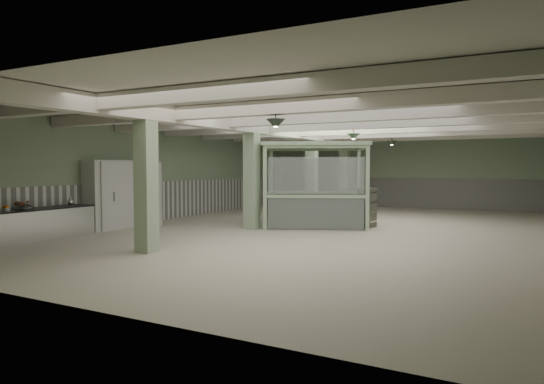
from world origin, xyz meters
The scene contains 29 objects.
floor centered at (0.00, 0.00, 0.00)m, with size 20.00×20.00×0.00m, color beige.
ceiling centered at (0.00, 0.00, 3.60)m, with size 14.00×20.00×0.02m, color beige.
wall_back centered at (0.00, 10.00, 1.80)m, with size 14.00×0.02×3.60m, color #8DA281.
wall_front centered at (0.00, -10.00, 1.80)m, with size 14.00×0.02×3.60m, color #8DA281.
wall_left centered at (-7.00, 0.00, 1.80)m, with size 0.02×20.00×3.60m, color #8DA281.
wainscot_left centered at (-6.97, 0.00, 0.75)m, with size 0.05×19.90×1.50m, color white.
wainscot_back centered at (0.00, 9.97, 0.75)m, with size 13.90×0.05×1.50m, color white.
girder centered at (-2.50, 0.00, 3.38)m, with size 0.45×19.90×0.40m, color silver.
beam_a centered at (0.00, -7.50, 3.42)m, with size 13.90×0.35×0.32m, color silver.
beam_b centered at (0.00, -5.00, 3.42)m, with size 13.90×0.35×0.32m, color silver.
beam_c centered at (0.00, -2.50, 3.42)m, with size 13.90×0.35×0.32m, color silver.
beam_d centered at (0.00, 0.00, 3.42)m, with size 13.90×0.35×0.32m, color silver.
beam_e centered at (0.00, 2.50, 3.42)m, with size 13.90×0.35×0.32m, color silver.
beam_f centered at (0.00, 5.00, 3.42)m, with size 13.90×0.35×0.32m, color silver.
beam_g centered at (0.00, 7.50, 3.42)m, with size 13.90×0.35×0.32m, color silver.
column_a centered at (-2.50, -6.00, 1.80)m, with size 0.42×0.42×3.60m, color #9FB894.
column_b centered at (-2.50, -1.00, 1.80)m, with size 0.42×0.42×3.60m, color #9FB894.
column_c centered at (-2.50, 4.00, 1.80)m, with size 0.42×0.42×3.60m, color #9FB894.
column_d centered at (-2.50, 8.00, 1.80)m, with size 0.42×0.42×3.60m, color #9FB894.
pendant_front centered at (0.50, -5.00, 3.05)m, with size 0.44×0.44×0.22m, color #29372B.
pendant_mid centered at (0.50, 0.50, 3.05)m, with size 0.44×0.44×0.22m, color #29372B.
pendant_back centered at (0.50, 5.50, 3.05)m, with size 0.44×0.44×0.22m, color #29372B.
prep_counter centered at (-6.54, -7.00, 0.46)m, with size 0.92×5.26×0.91m.
pitcher_near centered at (-6.51, -4.92, 1.03)m, with size 0.17×0.20×0.25m, color #BCBBC0, non-canonical shape.
veg_colander centered at (-6.57, -6.39, 1.01)m, with size 0.49×0.49×0.22m, color #45464A, non-canonical shape.
orange_bowl centered at (-6.53, -6.93, 0.94)m, with size 0.23×0.23×0.08m, color #B2B2B7.
walkin_cooler centered at (-6.62, -2.84, 1.19)m, with size 1.18×2.59×2.37m.
guard_booth centered at (-1.06, 0.99, 1.92)m, with size 4.50×4.22×2.89m.
filing_cabinet centered at (0.76, 1.24, 0.68)m, with size 0.44×0.62×1.35m, color #565749.
Camera 1 is at (5.67, -14.84, 2.07)m, focal length 32.00 mm.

